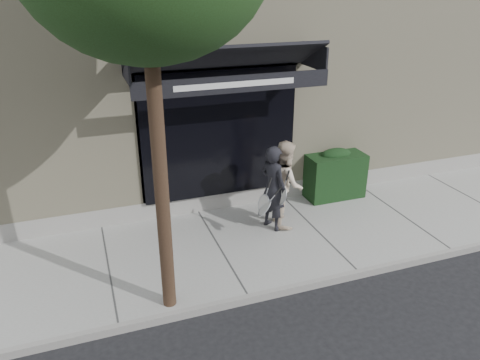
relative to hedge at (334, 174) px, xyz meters
name	(u,v)px	position (x,y,z in m)	size (l,w,h in m)	color
ground	(315,234)	(-1.10, -1.25, -0.66)	(80.00, 80.00, 0.00)	black
sidewalk	(315,231)	(-1.10, -1.25, -0.60)	(20.00, 3.00, 0.12)	gray
curb	(358,274)	(-1.10, -2.80, -0.59)	(20.00, 0.10, 0.14)	gray
building_facade	(234,57)	(-1.11, 3.71, 2.08)	(14.30, 8.04, 5.64)	beige
hedge	(334,174)	(0.00, 0.00, 0.00)	(1.30, 0.70, 1.14)	black
pedestrian_front	(273,188)	(-1.88, -0.88, 0.32)	(0.78, 0.93, 1.71)	black
pedestrian_back	(285,183)	(-1.58, -0.78, 0.33)	(0.82, 0.96, 1.74)	beige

